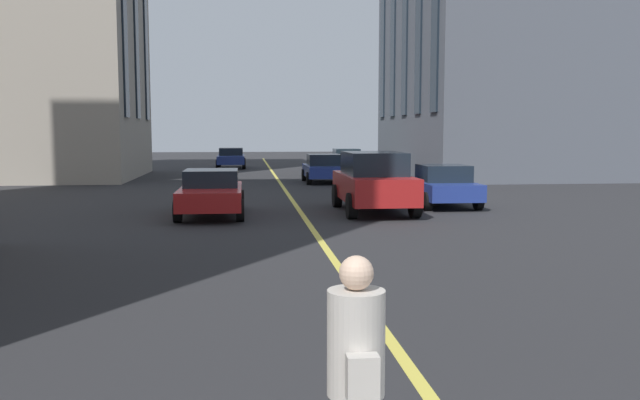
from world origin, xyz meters
TOP-DOWN VIEW (x-y plane):
  - lane_centre_line at (20.00, 0.00)m, footprint 80.00×0.16m
  - car_red_parked_b at (32.15, -4.90)m, footprint 3.90×1.89m
  - car_green_near at (42.10, -4.90)m, footprint 4.40×1.95m
  - car_red_far at (19.10, -2.27)m, footprint 4.70×2.14m
  - car_blue_oncoming at (44.87, 2.62)m, footprint 4.40×1.95m
  - car_red_parked_a at (18.85, 2.73)m, footprint 4.40×1.95m
  - car_blue_mid at (20.52, -4.90)m, footprint 3.90×1.89m
  - car_blue_trailing at (31.22, -2.13)m, footprint 3.90×1.89m
  - pedestrian_near at (2.68, 1.03)m, footprint 0.50×0.38m

SIDE VIEW (x-z plane):
  - lane_centre_line at x=20.00m, z-range 0.00..0.01m
  - car_red_parked_b at x=32.15m, z-range 0.00..1.40m
  - car_blue_mid at x=20.52m, z-range 0.00..1.40m
  - car_blue_trailing at x=31.22m, z-range 0.00..1.40m
  - car_green_near at x=42.10m, z-range 0.02..1.39m
  - car_blue_oncoming at x=44.87m, z-range 0.02..1.39m
  - car_red_parked_a at x=18.85m, z-range 0.02..1.39m
  - pedestrian_near at x=2.68m, z-range 0.00..1.75m
  - car_red_far at x=19.10m, z-range 0.03..1.91m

